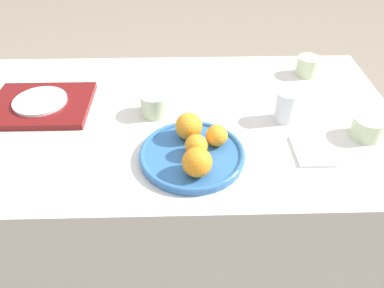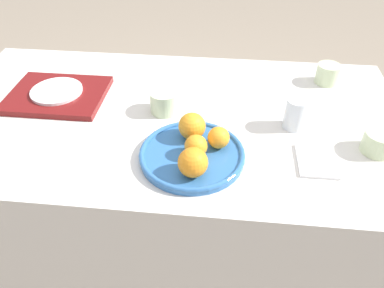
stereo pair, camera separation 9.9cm
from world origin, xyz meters
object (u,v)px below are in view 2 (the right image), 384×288
at_px(cup_1, 164,102).
at_px(orange_1, 193,163).
at_px(orange_3, 219,138).
at_px(serving_tray, 58,95).
at_px(water_glass, 296,114).
at_px(fruit_platter, 192,155).
at_px(cup_0, 379,142).
at_px(orange_2, 192,126).
at_px(cup_2, 328,74).
at_px(orange_0, 196,146).
at_px(napkin, 317,161).
at_px(side_plate, 57,91).

bearing_deg(cup_1, orange_1, -67.69).
distance_m(orange_3, serving_tray, 0.59).
relative_size(water_glass, serving_tray, 0.31).
bearing_deg(water_glass, fruit_platter, -149.02).
bearing_deg(cup_0, water_glass, 157.73).
bearing_deg(cup_1, cup_0, -12.07).
height_order(orange_2, water_glass, water_glass).
bearing_deg(serving_tray, cup_2, 12.02).
bearing_deg(orange_1, water_glass, 42.09).
bearing_deg(cup_2, orange_0, -132.62).
relative_size(fruit_platter, water_glass, 2.99).
height_order(orange_1, cup_2, orange_1).
height_order(orange_2, serving_tray, orange_2).
height_order(orange_2, cup_1, orange_2).
bearing_deg(napkin, side_plate, 163.62).
bearing_deg(orange_2, orange_1, -83.21).
xyz_separation_m(orange_1, serving_tray, (-0.49, 0.34, -0.05)).
relative_size(side_plate, cup_0, 1.89).
distance_m(fruit_platter, water_glass, 0.34).
xyz_separation_m(orange_1, side_plate, (-0.49, 0.34, -0.03)).
height_order(serving_tray, cup_1, cup_1).
bearing_deg(cup_2, napkin, -102.53).
bearing_deg(side_plate, fruit_platter, -28.31).
xyz_separation_m(orange_3, cup_0, (0.44, 0.05, -0.02)).
height_order(orange_2, cup_2, orange_2).
bearing_deg(orange_2, fruit_platter, -84.12).
bearing_deg(fruit_platter, napkin, 3.23).
relative_size(fruit_platter, orange_1, 3.76).
height_order(orange_3, water_glass, water_glass).
relative_size(orange_3, water_glass, 0.63).
bearing_deg(cup_0, napkin, -159.46).
height_order(cup_1, cup_2, cup_1).
height_order(orange_0, cup_1, orange_0).
distance_m(fruit_platter, cup_0, 0.52).
bearing_deg(cup_0, serving_tray, 169.95).
bearing_deg(cup_1, orange_3, -44.88).
bearing_deg(water_glass, orange_1, -137.91).
distance_m(orange_0, orange_1, 0.07).
xyz_separation_m(orange_0, water_glass, (0.28, 0.18, 0.00)).
bearing_deg(serving_tray, fruit_platter, -28.31).
bearing_deg(fruit_platter, cup_2, 46.35).
distance_m(water_glass, napkin, 0.17).
bearing_deg(cup_2, cup_1, -156.38).
distance_m(orange_1, cup_2, 0.68).
relative_size(fruit_platter, cup_1, 3.25).
height_order(orange_1, side_plate, orange_1).
bearing_deg(side_plate, napkin, -16.38).
xyz_separation_m(side_plate, napkin, (0.82, -0.24, -0.02)).
bearing_deg(cup_2, cup_0, -78.34).
bearing_deg(fruit_platter, side_plate, 151.69).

